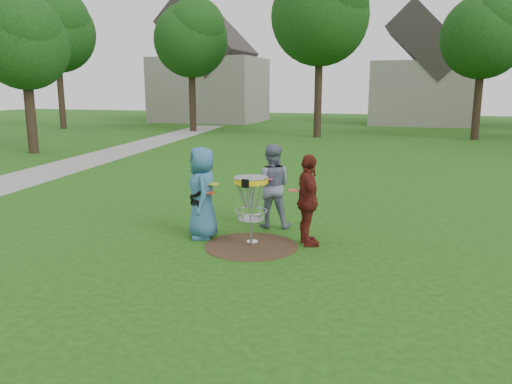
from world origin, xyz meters
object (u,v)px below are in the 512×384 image
(player_grey, at_px, (271,186))
(player_maroon, at_px, (308,200))
(player_blue, at_px, (202,193))
(player_black, at_px, (199,200))
(disc_golf_basket, at_px, (251,194))

(player_grey, bearing_deg, player_maroon, 124.80)
(player_blue, height_order, player_black, player_blue)
(player_blue, bearing_deg, player_maroon, 67.01)
(player_black, height_order, disc_golf_basket, player_black)
(player_blue, xyz_separation_m, player_black, (-0.08, -0.03, -0.14))
(player_grey, bearing_deg, player_blue, 37.42)
(player_grey, height_order, player_maroon, player_grey)
(player_maroon, distance_m, disc_golf_basket, 1.09)
(player_maroon, bearing_deg, player_blue, 66.56)
(player_blue, height_order, disc_golf_basket, player_blue)
(player_black, relative_size, disc_golf_basket, 1.13)
(player_maroon, bearing_deg, player_grey, 17.26)
(player_grey, relative_size, player_maroon, 1.03)
(player_blue, distance_m, player_grey, 1.61)
(player_grey, xyz_separation_m, disc_golf_basket, (0.03, -1.44, 0.12))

